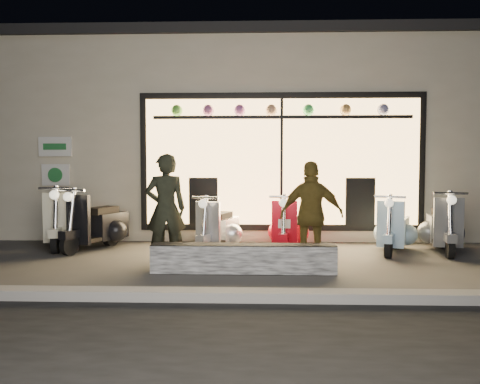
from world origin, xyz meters
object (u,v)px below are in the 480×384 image
object	(u,v)px
graffiti_barrier	(243,258)
scooter_silver	(220,229)
woman	(312,215)
man	(166,209)
scooter_red	(288,228)

from	to	relation	value
graffiti_barrier	scooter_silver	xyz separation A→B (m)	(-0.46, 1.70, 0.18)
scooter_silver	woman	world-z (taller)	woman
graffiti_barrier	man	world-z (taller)	man
scooter_silver	man	bearing A→B (deg)	-105.92
man	scooter_silver	bearing A→B (deg)	-138.85
scooter_silver	scooter_red	distance (m)	1.21
scooter_silver	man	world-z (taller)	man
woman	graffiti_barrier	bearing A→B (deg)	19.43
scooter_red	scooter_silver	bearing A→B (deg)	-162.42
scooter_silver	scooter_red	xyz separation A→B (m)	(1.20, 0.16, 0.00)
graffiti_barrier	scooter_silver	bearing A→B (deg)	105.24
scooter_red	graffiti_barrier	bearing A→B (deg)	-101.78
scooter_red	woman	distance (m)	1.58
scooter_silver	woman	bearing A→B (deg)	-24.95
scooter_red	man	distance (m)	2.34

